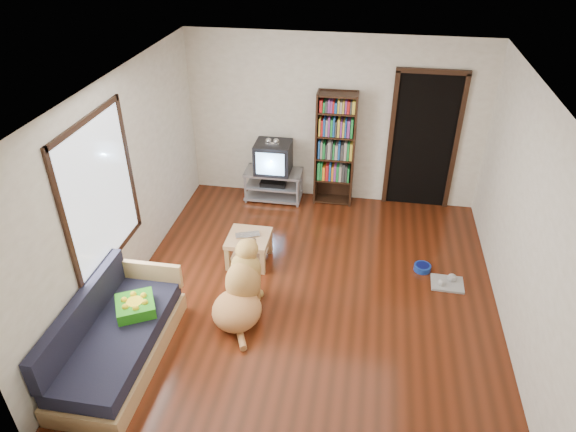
% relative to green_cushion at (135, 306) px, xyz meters
% --- Properties ---
extents(ground, '(5.00, 5.00, 0.00)m').
position_rel_green_cushion_xyz_m(ground, '(1.75, 1.08, -0.49)').
color(ground, '#541F0E').
rests_on(ground, ground).
extents(ceiling, '(5.00, 5.00, 0.00)m').
position_rel_green_cushion_xyz_m(ceiling, '(1.75, 1.08, 2.11)').
color(ceiling, white).
rests_on(ceiling, ground).
extents(wall_back, '(4.50, 0.00, 4.50)m').
position_rel_green_cushion_xyz_m(wall_back, '(1.75, 3.58, 0.81)').
color(wall_back, silver).
rests_on(wall_back, ground).
extents(wall_front, '(4.50, 0.00, 4.50)m').
position_rel_green_cushion_xyz_m(wall_front, '(1.75, -1.42, 0.81)').
color(wall_front, silver).
rests_on(wall_front, ground).
extents(wall_left, '(0.00, 5.00, 5.00)m').
position_rel_green_cushion_xyz_m(wall_left, '(-0.50, 1.08, 0.81)').
color(wall_left, silver).
rests_on(wall_left, ground).
extents(wall_right, '(0.00, 5.00, 5.00)m').
position_rel_green_cushion_xyz_m(wall_right, '(4.00, 1.08, 0.81)').
color(wall_right, silver).
rests_on(wall_right, ground).
extents(green_cushion, '(0.53, 0.53, 0.13)m').
position_rel_green_cushion_xyz_m(green_cushion, '(0.00, 0.00, 0.00)').
color(green_cushion, '#35961B').
rests_on(green_cushion, sofa).
extents(laptop, '(0.37, 0.30, 0.03)m').
position_rel_green_cushion_xyz_m(laptop, '(0.85, 1.58, -0.07)').
color(laptop, silver).
rests_on(laptop, coffee_table).
extents(dog_bowl, '(0.22, 0.22, 0.08)m').
position_rel_green_cushion_xyz_m(dog_bowl, '(3.14, 1.79, -0.45)').
color(dog_bowl, navy).
rests_on(dog_bowl, ground).
extents(grey_rag, '(0.41, 0.33, 0.03)m').
position_rel_green_cushion_xyz_m(grey_rag, '(3.44, 1.54, -0.47)').
color(grey_rag, '#9A9A9A').
rests_on(grey_rag, ground).
extents(window, '(0.03, 1.46, 1.70)m').
position_rel_green_cushion_xyz_m(window, '(-0.48, 0.58, 1.01)').
color(window, white).
rests_on(window, wall_left).
extents(doorway, '(1.03, 0.05, 2.19)m').
position_rel_green_cushion_xyz_m(doorway, '(3.10, 3.56, 0.63)').
color(doorway, black).
rests_on(doorway, wall_back).
extents(tv_stand, '(0.90, 0.45, 0.50)m').
position_rel_green_cushion_xyz_m(tv_stand, '(0.85, 3.33, -0.22)').
color(tv_stand, '#99999E').
rests_on(tv_stand, ground).
extents(crt_tv, '(0.55, 0.52, 0.58)m').
position_rel_green_cushion_xyz_m(crt_tv, '(0.85, 3.35, 0.26)').
color(crt_tv, black).
rests_on(crt_tv, tv_stand).
extents(bookshelf, '(0.60, 0.30, 1.80)m').
position_rel_green_cushion_xyz_m(bookshelf, '(1.80, 3.42, 0.52)').
color(bookshelf, black).
rests_on(bookshelf, ground).
extents(sofa, '(0.80, 1.80, 0.80)m').
position_rel_green_cushion_xyz_m(sofa, '(-0.12, -0.30, -0.22)').
color(sofa, tan).
rests_on(sofa, ground).
extents(coffee_table, '(0.55, 0.55, 0.40)m').
position_rel_green_cushion_xyz_m(coffee_table, '(0.85, 1.61, -0.21)').
color(coffee_table, tan).
rests_on(coffee_table, ground).
extents(dog, '(0.64, 1.12, 0.91)m').
position_rel_green_cushion_xyz_m(dog, '(1.00, 0.61, -0.15)').
color(dog, '#C3864B').
rests_on(dog, ground).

